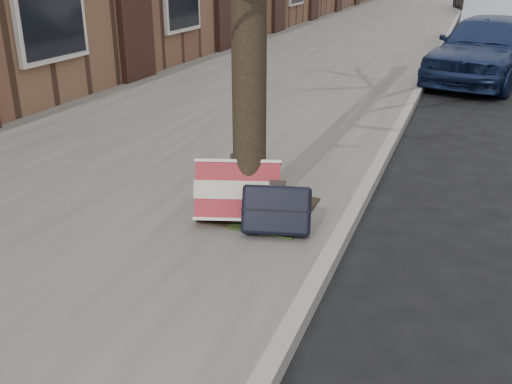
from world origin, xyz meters
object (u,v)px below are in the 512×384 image
at_px(car_near_mid, 495,20).
at_px(suitcase_navy, 277,209).
at_px(car_near_front, 486,48).
at_px(suitcase_red, 238,191).

bearing_deg(car_near_mid, suitcase_navy, -98.14).
bearing_deg(car_near_front, suitcase_navy, -87.07).
height_order(suitcase_navy, car_near_mid, car_near_mid).
xyz_separation_m(car_near_front, car_near_mid, (0.17, 4.45, 0.11)).
height_order(suitcase_red, car_near_mid, car_near_mid).
distance_m(suitcase_red, car_near_front, 7.82).
bearing_deg(suitcase_navy, car_near_mid, 68.06).
height_order(suitcase_red, car_near_front, car_near_front).
distance_m(suitcase_red, suitcase_navy, 0.41).
height_order(suitcase_red, suitcase_navy, suitcase_red).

